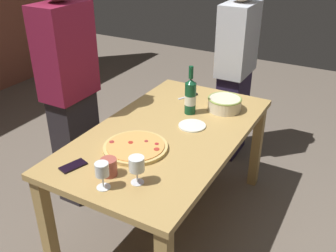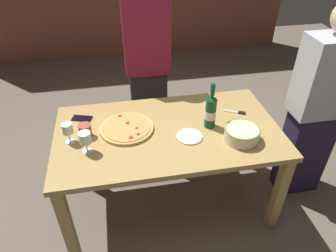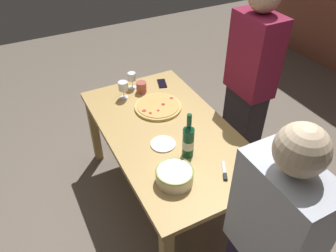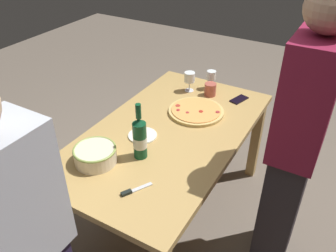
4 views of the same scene
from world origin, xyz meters
name	(u,v)px [view 1 (image 1 of 4)]	position (x,y,z in m)	size (l,w,h in m)	color
ground_plane	(168,220)	(0.00, 0.00, 0.00)	(8.00, 8.00, 0.00)	#6D6154
dining_table	(168,143)	(0.00, 0.00, 0.66)	(1.60, 0.90, 0.75)	tan
pizza	(135,147)	(-0.29, 0.06, 0.76)	(0.38, 0.38, 0.03)	#D8B669
serving_bowl	(225,103)	(0.47, -0.20, 0.80)	(0.24, 0.24, 0.09)	beige
wine_bottle	(190,96)	(0.30, -0.01, 0.88)	(0.08, 0.08, 0.34)	#104828
wine_glass_near_pizza	(137,165)	(-0.56, -0.13, 0.86)	(0.08, 0.08, 0.15)	white
wine_glass_by_bottle	(102,171)	(-0.68, -0.01, 0.85)	(0.07, 0.07, 0.15)	white
cup_amber	(109,167)	(-0.57, 0.04, 0.80)	(0.09, 0.09, 0.10)	#AF5244
side_plate	(192,126)	(0.13, -0.11, 0.76)	(0.18, 0.18, 0.01)	white
cell_phone	(73,166)	(-0.61, 0.25, 0.76)	(0.07, 0.14, 0.01)	black
pizza_knife	(190,96)	(0.57, 0.12, 0.76)	(0.16, 0.10, 0.02)	silver
person_host	(235,71)	(1.14, -0.03, 0.81)	(0.41, 0.24, 1.60)	#281E3C
person_guest_left	(70,91)	(-0.04, 0.77, 0.89)	(0.38, 0.24, 1.73)	#292428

